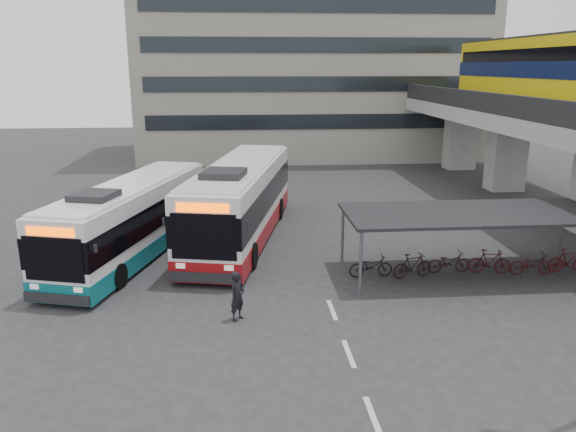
{
  "coord_description": "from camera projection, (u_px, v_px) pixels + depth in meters",
  "views": [
    {
      "loc": [
        -0.49,
        -17.37,
        8.04
      ],
      "look_at": [
        1.42,
        5.0,
        2.0
      ],
      "focal_mm": 35.0,
      "sensor_mm": 36.0,
      "label": 1
    }
  ],
  "objects": [
    {
      "name": "ground",
      "position": [
        259.0,
        313.0,
        18.84
      ],
      "size": [
        120.0,
        120.0,
        0.0
      ],
      "primitive_type": "plane",
      "color": "#28282B",
      "rests_on": "ground"
    },
    {
      "name": "viaduct",
      "position": [
        557.0,
        99.0,
        30.93
      ],
      "size": [
        8.0,
        32.0,
        9.68
      ],
      "color": "gray",
      "rests_on": "ground"
    },
    {
      "name": "bike_shelter",
      "position": [
        471.0,
        239.0,
        22.05
      ],
      "size": [
        10.0,
        4.0,
        2.54
      ],
      "color": "#595B60",
      "rests_on": "ground"
    },
    {
      "name": "office_block",
      "position": [
        309.0,
        14.0,
        50.73
      ],
      "size": [
        30.0,
        15.0,
        25.0
      ],
      "primitive_type": "cube",
      "color": "gray",
      "rests_on": "ground"
    },
    {
      "name": "road_markings",
      "position": [
        349.0,
        354.0,
        16.16
      ],
      "size": [
        0.15,
        7.6,
        0.01
      ],
      "color": "beige",
      "rests_on": "ground"
    },
    {
      "name": "bus_main",
      "position": [
        241.0,
        201.0,
        26.67
      ],
      "size": [
        5.53,
        13.41,
        3.88
      ],
      "rotation": [
        0.0,
        0.0,
        -0.21
      ],
      "color": "white",
      "rests_on": "ground"
    },
    {
      "name": "bus_teal",
      "position": [
        132.0,
        220.0,
        24.21
      ],
      "size": [
        5.57,
        11.89,
        3.44
      ],
      "rotation": [
        0.0,
        0.0,
        -0.27
      ],
      "color": "white",
      "rests_on": "ground"
    },
    {
      "name": "pedestrian",
      "position": [
        237.0,
        296.0,
        18.14
      ],
      "size": [
        0.69,
        0.72,
        1.66
      ],
      "primitive_type": "imported",
      "rotation": [
        0.0,
        0.0,
        0.89
      ],
      "color": "black",
      "rests_on": "ground"
    }
  ]
}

